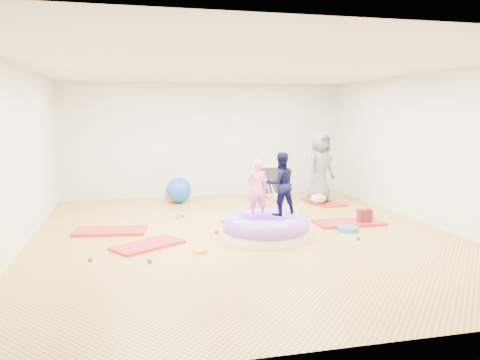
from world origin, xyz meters
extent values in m
cube|color=gold|center=(0.00, 0.00, 0.00)|extent=(7.00, 8.00, 0.01)
cube|color=silver|center=(0.00, 0.00, 2.80)|extent=(7.00, 8.00, 0.01)
cube|color=silver|center=(0.00, 4.00, 1.40)|extent=(7.00, 0.01, 2.80)
cube|color=silver|center=(0.00, -4.00, 1.40)|extent=(7.00, 0.01, 2.80)
cube|color=silver|center=(-3.50, 0.00, 1.40)|extent=(0.01, 8.00, 2.80)
cube|color=silver|center=(3.50, 0.00, 1.40)|extent=(0.01, 8.00, 2.80)
cube|color=#BA1C44|center=(-1.63, -0.37, 0.02)|extent=(1.20, 1.04, 0.05)
cube|color=#BA1C44|center=(-2.23, 0.68, 0.03)|extent=(1.29, 0.77, 0.05)
cube|color=#BA1C44|center=(0.59, 1.52, 0.02)|extent=(0.95, 1.21, 0.05)
cube|color=#BA1C44|center=(2.09, 0.30, 0.03)|extent=(1.26, 0.63, 0.05)
cube|color=#BA1C44|center=(2.46, 2.36, 0.02)|extent=(0.74, 1.19, 0.05)
cylinder|color=white|center=(0.28, -0.33, 0.08)|extent=(1.38, 1.38, 0.16)
torus|color=#8A56E8|center=(0.28, -0.33, 0.22)|extent=(1.43, 1.43, 0.38)
ellipsoid|color=#8A56E8|center=(0.28, -0.33, 0.13)|extent=(0.76, 0.76, 0.34)
imported|color=pink|center=(0.13, -0.34, 0.89)|extent=(0.36, 0.25, 0.96)
imported|color=black|center=(0.56, -0.24, 0.94)|extent=(0.55, 0.44, 1.05)
imported|color=slate|center=(2.37, 2.38, 0.84)|extent=(0.92, 0.81, 1.59)
ellipsoid|color=#AAD8F2|center=(2.26, 2.15, 0.15)|extent=(0.37, 0.23, 0.21)
sphere|color=tan|center=(2.26, 1.99, 0.18)|extent=(0.17, 0.17, 0.17)
sphere|color=blue|center=(-0.19, 0.94, 0.03)|extent=(0.06, 0.06, 0.06)
sphere|color=red|center=(-0.45, 0.16, 0.03)|extent=(0.06, 0.06, 0.06)
sphere|color=red|center=(-2.44, -0.95, 0.03)|extent=(0.06, 0.06, 0.06)
sphere|color=blue|center=(-0.88, 1.57, 0.03)|extent=(0.06, 0.06, 0.06)
sphere|color=orange|center=(-0.98, 1.46, 0.03)|extent=(0.06, 0.06, 0.06)
sphere|color=blue|center=(-1.63, -1.20, 0.03)|extent=(0.06, 0.06, 0.06)
sphere|color=green|center=(-2.54, 0.76, 0.03)|extent=(0.06, 0.06, 0.06)
sphere|color=blue|center=(1.72, -0.79, 0.03)|extent=(0.06, 0.06, 0.06)
sphere|color=blue|center=(-0.79, 3.15, 0.30)|extent=(0.59, 0.59, 0.59)
sphere|color=#DC510C|center=(-0.90, 3.18, 0.21)|extent=(0.42, 0.42, 0.42)
cylinder|color=white|center=(0.96, 2.88, 0.26)|extent=(0.18, 0.19, 0.49)
cylinder|color=white|center=(0.96, 3.29, 0.26)|extent=(0.18, 0.19, 0.49)
cylinder|color=white|center=(1.41, 2.88, 0.26)|extent=(0.18, 0.19, 0.49)
cylinder|color=white|center=(1.41, 3.29, 0.26)|extent=(0.18, 0.19, 0.49)
cylinder|color=white|center=(1.18, 3.09, 0.47)|extent=(0.47, 0.03, 0.03)
sphere|color=red|center=(0.95, 3.09, 0.47)|extent=(0.06, 0.06, 0.06)
sphere|color=blue|center=(1.42, 3.09, 0.47)|extent=(0.06, 0.06, 0.06)
cube|color=white|center=(1.53, 3.80, 0.38)|extent=(0.76, 0.37, 0.76)
cube|color=#2C2C2C|center=(1.53, 3.62, 0.38)|extent=(0.66, 0.02, 0.66)
cube|color=white|center=(1.53, 3.74, 0.38)|extent=(0.02, 0.26, 0.67)
cube|color=white|center=(1.53, 3.74, 0.38)|extent=(0.67, 0.26, 0.02)
cylinder|color=teal|center=(1.83, -0.20, 0.04)|extent=(0.37, 0.37, 0.08)
cube|color=#A5151A|center=(2.35, 0.20, 0.14)|extent=(0.25, 0.16, 0.29)
cylinder|color=orange|center=(-0.88, -0.85, 0.02)|extent=(0.22, 0.22, 0.03)
camera|label=1|loc=(-1.84, -7.54, 2.03)|focal=35.00mm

